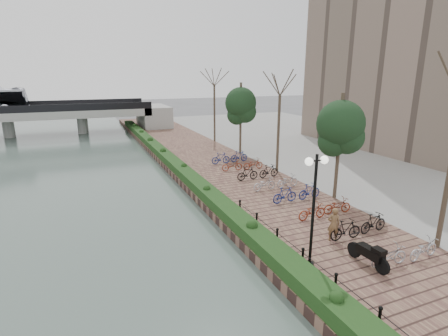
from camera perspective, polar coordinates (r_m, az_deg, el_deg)
ground at (r=12.80m, az=15.26°, el=-24.58°), size 220.00×220.00×0.00m
promenade at (r=28.25m, az=0.05°, el=-0.96°), size 8.00×75.00×0.50m
inland_pavement at (r=37.27m, az=23.40°, el=1.74°), size 24.00×75.00×0.50m
hedge at (r=29.35m, az=-7.98°, el=0.62°), size 1.10×56.00×0.60m
chain_fence at (r=14.32m, az=15.08°, el=-15.72°), size 0.10×14.10×0.70m
lamppost at (r=13.91m, az=14.62°, el=-2.95°), size 1.02×0.32×4.65m
motorcycle at (r=15.69m, az=22.46°, el=-12.65°), size 0.64×1.82×1.12m
pedestrian at (r=17.19m, az=17.46°, el=-8.76°), size 0.69×0.58×1.62m
bicycle_parking at (r=22.84m, az=10.28°, el=-3.23°), size 2.40×19.89×1.00m
street_trees at (r=25.25m, az=12.79°, el=4.74°), size 3.20×37.12×6.80m
bridge at (r=53.53m, az=-32.64°, el=7.72°), size 36.00×10.77×6.50m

